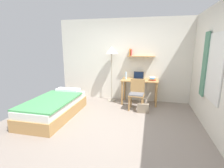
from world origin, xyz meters
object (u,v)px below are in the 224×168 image
at_px(bed, 55,107).
at_px(water_bottle, 126,76).
at_px(book_stack, 153,79).
at_px(handbag, 143,108).
at_px(desk, 140,84).
at_px(standing_lamp, 112,53).
at_px(laptop, 138,77).
at_px(desk_chair, 137,93).

relative_size(bed, water_bottle, 8.73).
bearing_deg(book_stack, handbag, -106.70).
height_order(desk, standing_lamp, standing_lamp).
height_order(standing_lamp, laptop, standing_lamp).
bearing_deg(desk, handbag, -78.14).
relative_size(book_stack, handbag, 0.63).
bearing_deg(bed, desk, 36.32).
xyz_separation_m(bed, desk, (2.03, 1.49, 0.38)).
bearing_deg(book_stack, desk, 177.70).
bearing_deg(handbag, book_stack, 73.30).
height_order(desk_chair, handbag, desk_chair).
distance_m(laptop, book_stack, 0.44).
height_order(standing_lamp, handbag, standing_lamp).
relative_size(water_bottle, handbag, 0.56).
xyz_separation_m(desk_chair, book_stack, (0.42, 0.51, 0.33)).
bearing_deg(water_bottle, desk_chair, -52.55).
xyz_separation_m(laptop, handbag, (0.21, -0.84, -0.68)).
relative_size(desk, desk_chair, 1.29).
distance_m(desk, handbag, 0.91).
xyz_separation_m(laptop, water_bottle, (-0.38, -0.11, 0.06)).
xyz_separation_m(standing_lamp, laptop, (0.84, 0.04, -0.72)).
relative_size(laptop, handbag, 0.77).
relative_size(standing_lamp, book_stack, 6.86).
bearing_deg(laptop, desk_chair, -89.30).
bearing_deg(water_bottle, book_stack, 0.36).
distance_m(standing_lamp, handbag, 1.92).
bearing_deg(laptop, handbag, -76.13).
height_order(desk, water_bottle, water_bottle).
bearing_deg(handbag, laptop, 103.87).
distance_m(standing_lamp, water_bottle, 0.82).
distance_m(book_stack, handbag, 1.02).
relative_size(standing_lamp, handbag, 4.32).
height_order(desk, book_stack, book_stack).
bearing_deg(bed, book_stack, 31.52).
bearing_deg(water_bottle, handbag, -51.42).
bearing_deg(standing_lamp, handbag, -37.06).
height_order(desk, laptop, laptop).
distance_m(desk_chair, laptop, 0.69).
bearing_deg(desk, water_bottle, -177.27).
bearing_deg(desk_chair, laptop, 90.70).
height_order(bed, desk_chair, desk_chair).
height_order(bed, desk, desk).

